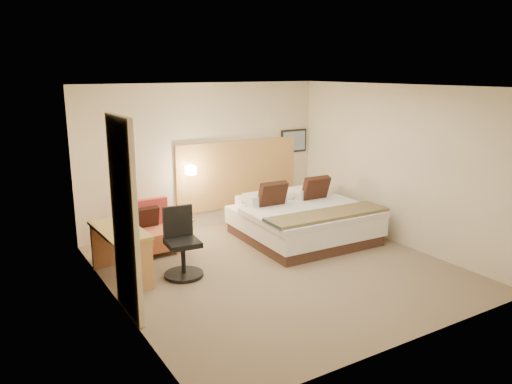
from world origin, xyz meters
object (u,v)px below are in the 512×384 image
side_table (182,232)px  desk_chair (182,248)px  lounge_chair (150,232)px  bed (303,220)px  desk (121,239)px

side_table → desk_chair: size_ratio=0.50×
lounge_chair → desk_chair: (0.06, -1.18, 0.08)m
bed → desk_chair: size_ratio=2.18×
lounge_chair → side_table: lounge_chair is taller
side_table → desk: 1.49m
bed → desk_chair: bed is taller
desk → desk_chair: 0.86m
side_table → desk_chair: desk_chair is taller
lounge_chair → side_table: 0.54m
desk_chair → bed: bearing=9.6°
side_table → desk: bearing=-148.4°
bed → desk_chair: 2.51m
desk_chair → lounge_chair: bearing=92.8°
lounge_chair → desk: 1.14m
lounge_chair → desk_chair: size_ratio=0.83×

